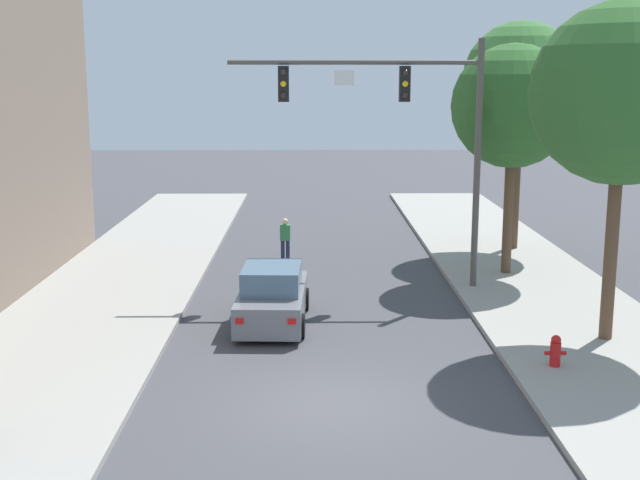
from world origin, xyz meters
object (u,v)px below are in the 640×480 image
traffic_signal_mast (406,116)px  street_tree_third (521,80)px  street_tree_second (513,107)px  pedestrian_crossing_road (285,239)px  street_tree_nearest (622,94)px  car_lead_grey (273,297)px  fire_hydrant (555,351)px

traffic_signal_mast → street_tree_third: 7.62m
street_tree_third → street_tree_second: bearing=-106.8°
pedestrian_crossing_road → street_tree_second: (7.39, -2.02, 4.68)m
pedestrian_crossing_road → street_tree_nearest: bearing=-47.9°
traffic_signal_mast → car_lead_grey: bearing=-138.4°
traffic_signal_mast → pedestrian_crossing_road: traffic_signal_mast is taller
fire_hydrant → street_tree_second: 10.46m
traffic_signal_mast → car_lead_grey: traffic_signal_mast is taller
fire_hydrant → street_tree_nearest: size_ratio=0.09×
street_tree_nearest → street_tree_third: bearing=88.0°
fire_hydrant → street_tree_second: street_tree_second is taller
street_tree_second → pedestrian_crossing_road: bearing=164.7°
pedestrian_crossing_road → street_tree_third: 10.40m
car_lead_grey → street_tree_third: 13.93m
street_tree_second → street_tree_third: street_tree_third is taller
car_lead_grey → fire_hydrant: (6.50, -3.85, -0.22)m
car_lead_grey → fire_hydrant: car_lead_grey is taller
pedestrian_crossing_road → car_lead_grey: bearing=-91.0°
street_tree_nearest → street_tree_second: street_tree_nearest is taller
car_lead_grey → traffic_signal_mast: bearing=41.6°
traffic_signal_mast → car_lead_grey: 6.99m
street_tree_nearest → street_tree_second: size_ratio=1.09×
car_lead_grey → street_tree_third: (8.72, 9.25, 5.69)m
traffic_signal_mast → fire_hydrant: bearing=-70.3°
traffic_signal_mast → pedestrian_crossing_road: (-3.76, 3.80, -4.48)m
street_tree_second → street_tree_third: (1.21, 4.01, 0.82)m
car_lead_grey → street_tree_second: bearing=34.9°
pedestrian_crossing_road → street_tree_nearest: size_ratio=0.20×
street_tree_second → fire_hydrant: bearing=-96.3°
fire_hydrant → street_tree_second: size_ratio=0.10×
traffic_signal_mast → street_tree_nearest: (4.46, -5.29, 0.73)m
traffic_signal_mast → street_tree_second: (3.63, 1.78, 0.20)m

